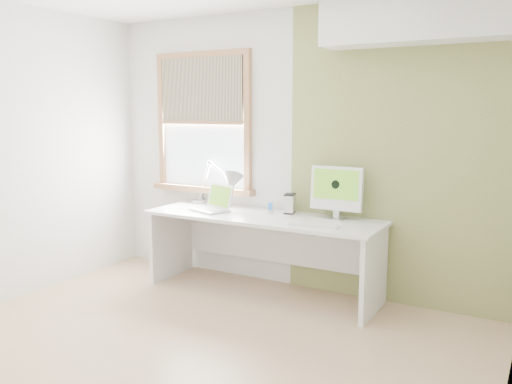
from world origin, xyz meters
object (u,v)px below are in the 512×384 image
Objects in this scene: imac at (337,190)px; desk_lamp at (226,184)px; laptop at (214,204)px; external_drive at (290,203)px; desk at (266,235)px.

desk_lamp is at bearing -178.36° from imac.
desk_lamp is 1.13m from imac.
laptop is 0.73m from external_drive.
laptop reaches higher than external_drive.
desk is 12.06× the size of external_drive.
laptop is 2.35× the size of external_drive.
desk is 0.37m from external_drive.
laptop is at bearing -161.48° from external_drive.
external_drive is at bearing 45.44° from desk.
external_drive is (0.69, 0.23, 0.03)m from laptop.
imac reaches higher than desk_lamp.
desk_lamp is (-0.50, 0.10, 0.43)m from desk.
desk_lamp reaches higher than external_drive.
desk_lamp is at bearing 81.82° from laptop.
imac is (0.47, -0.03, 0.17)m from external_drive.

